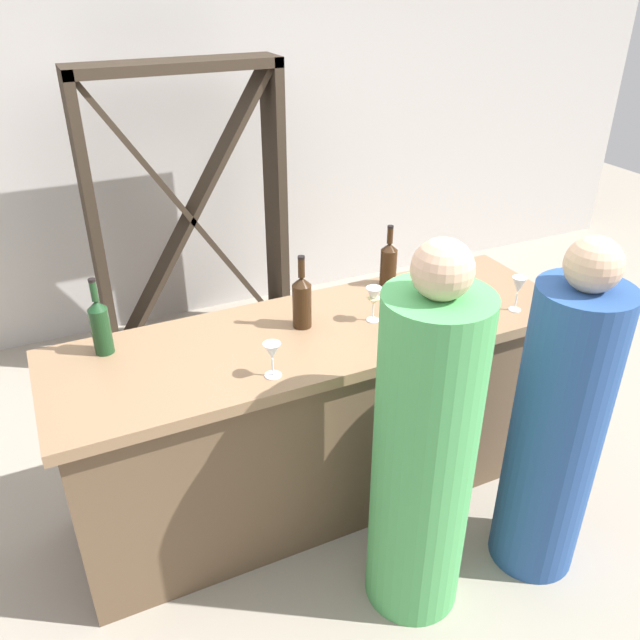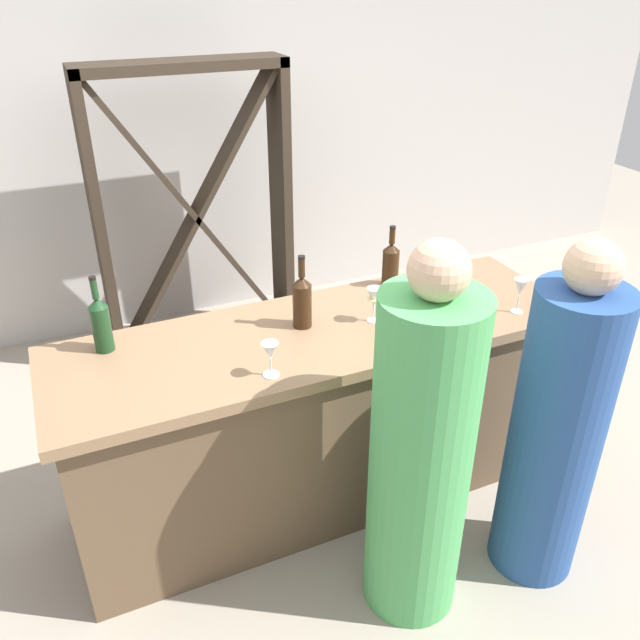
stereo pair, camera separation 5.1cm
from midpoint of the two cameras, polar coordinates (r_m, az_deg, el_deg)
The scene contains 12 objects.
ground_plane at distance 3.38m, azimuth 0.45°, elevation -14.75°, with size 12.00×12.00×0.00m, color #9E9384.
back_wall at distance 4.63m, azimuth -11.34°, elevation 16.86°, with size 8.00×0.10×2.80m, color #BCB7B2.
bar_counter at distance 3.07m, azimuth 0.48°, elevation -8.40°, with size 2.34×0.72×0.94m.
wine_rack at distance 4.21m, azimuth -10.64°, elevation 9.00°, with size 1.23×0.28×1.86m.
wine_bottle_leftmost_olive_green at distance 2.75m, azimuth -18.30°, elevation -0.24°, with size 0.08×0.08×0.33m.
wine_bottle_second_left_amber_brown at distance 2.79m, azimuth -1.06°, elevation 1.77°, with size 0.08×0.08×0.33m.
wine_bottle_center_amber_brown at distance 3.18m, azimuth 6.72°, elevation 5.00°, with size 0.08×0.08×0.31m.
wine_glass_near_left at distance 2.46m, azimuth -3.83°, elevation -2.85°, with size 0.07×0.07×0.15m.
wine_glass_near_center at distance 3.05m, azimuth 17.75°, elevation 2.69°, with size 0.07×0.07×0.17m.
wine_glass_near_right at distance 2.84m, azimuth 5.32°, elevation 1.91°, with size 0.07×0.07×0.16m.
person_left_guest at distance 2.48m, azimuth 9.47°, elevation -11.84°, with size 0.46×0.46×1.60m.
person_center_guest at distance 2.78m, azimuth 20.61°, elevation -9.29°, with size 0.45×0.45×1.53m.
Camera 2 is at (-0.99, -2.22, 2.34)m, focal length 36.23 mm.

